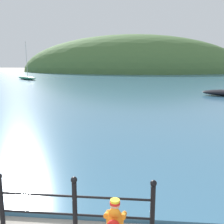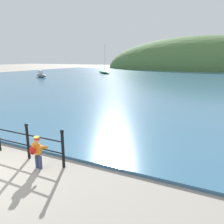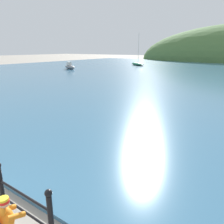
% 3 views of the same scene
% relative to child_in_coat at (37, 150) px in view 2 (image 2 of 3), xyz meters
% --- Properties ---
extents(water, '(80.00, 60.00, 0.10)m').
position_rel_child_in_coat_xyz_m(water, '(-1.06, 30.88, -0.56)').
color(water, '#386684').
rests_on(water, ground).
extents(far_hillside, '(59.32, 32.62, 19.53)m').
position_rel_child_in_coat_xyz_m(far_hillside, '(-1.06, 68.11, -0.61)').
color(far_hillside, '#476B38').
rests_on(far_hillside, ground).
extents(iron_railing, '(4.40, 0.12, 1.21)m').
position_rel_child_in_coat_xyz_m(iron_railing, '(-1.49, 0.38, 0.04)').
color(iron_railing, black).
rests_on(iron_railing, ground).
extents(child_in_coat, '(0.39, 0.53, 1.00)m').
position_rel_child_in_coat_xyz_m(child_in_coat, '(0.00, 0.00, 0.00)').
color(child_in_coat, navy).
rests_on(child_in_coat, ground).
extents(boat_far_left, '(4.63, 4.03, 5.91)m').
position_rel_child_in_coat_xyz_m(boat_far_left, '(-17.29, 36.76, -0.21)').
color(boat_far_left, '#287551').
rests_on(boat_far_left, water).
extents(boat_red_dinghy, '(3.08, 1.73, 1.10)m').
position_rel_child_in_coat_xyz_m(boat_red_dinghy, '(-22.57, 23.89, -0.15)').
color(boat_red_dinghy, gray).
rests_on(boat_red_dinghy, water).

